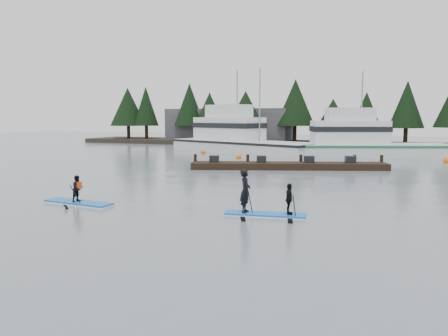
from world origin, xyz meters
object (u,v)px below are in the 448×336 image
(fishing_boat_large, at_px, (239,145))
(fishing_boat_medium, at_px, (363,150))
(paddleboard_duo, at_px, (262,200))
(paddleboard_solo, at_px, (78,196))
(floating_dock, at_px, (288,166))

(fishing_boat_large, bearing_deg, fishing_boat_medium, 19.04)
(fishing_boat_large, relative_size, paddleboard_duo, 5.53)
(fishing_boat_medium, xyz_separation_m, paddleboard_solo, (-10.10, -28.87, -0.29))
(fishing_boat_medium, relative_size, paddleboard_duo, 5.01)
(fishing_boat_medium, height_order, floating_dock, fishing_boat_medium)
(fishing_boat_large, distance_m, fishing_boat_medium, 12.98)
(fishing_boat_large, distance_m, paddleboard_solo, 29.64)
(fishing_boat_medium, distance_m, paddleboard_duo, 28.18)
(fishing_boat_medium, bearing_deg, paddleboard_solo, -128.82)
(floating_dock, bearing_deg, paddleboard_duo, -99.44)
(paddleboard_duo, bearing_deg, floating_dock, 91.30)
(fishing_boat_large, bearing_deg, paddleboard_solo, -62.62)
(floating_dock, height_order, paddleboard_duo, paddleboard_duo)
(fishing_boat_large, distance_m, floating_dock, 15.74)
(fishing_boat_medium, bearing_deg, paddleboard_duo, -113.43)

